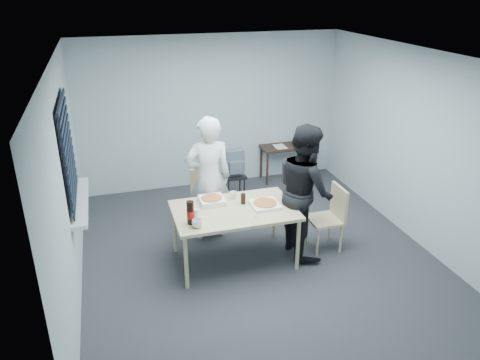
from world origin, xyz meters
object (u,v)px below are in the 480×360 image
object	(u,v)px
chair_far	(206,195)
person_black	(305,190)
person_white	(209,179)
soda_bottle	(190,213)
dining_table	(234,213)
stool	(234,181)
backpack	(235,163)
side_table	(287,150)
chair_right	(331,214)
mug_a	(197,223)
mug_b	(233,195)

from	to	relation	value
chair_far	person_black	distance (m)	1.53
person_white	soda_bottle	xyz separation A→B (m)	(-0.43, -0.93, -0.00)
dining_table	soda_bottle	xyz separation A→B (m)	(-0.59, -0.22, 0.20)
stool	backpack	world-z (taller)	backpack
side_table	soda_bottle	xyz separation A→B (m)	(-2.26, -2.57, 0.32)
chair_far	chair_right	world-z (taller)	same
dining_table	side_table	size ratio (longest dim) A/B	1.59
dining_table	person_black	size ratio (longest dim) A/B	0.86
backpack	soda_bottle	size ratio (longest dim) A/B	1.47
mug_a	mug_b	xyz separation A→B (m)	(0.61, 0.62, -0.00)
mug_a	mug_b	size ratio (longest dim) A/B	1.23
chair_right	backpack	distance (m)	1.95
chair_far	chair_right	distance (m)	1.81
dining_table	person_black	xyz separation A→B (m)	(0.95, -0.01, 0.20)
mug_b	soda_bottle	world-z (taller)	soda_bottle
person_black	stool	distance (m)	1.85
person_white	stool	size ratio (longest dim) A/B	3.72
backpack	soda_bottle	xyz separation A→B (m)	(-1.08, -1.91, 0.20)
person_white	person_black	xyz separation A→B (m)	(1.11, -0.73, 0.00)
backpack	mug_a	world-z (taller)	backpack
dining_table	side_table	bearing A→B (deg)	54.70
person_white	soda_bottle	world-z (taller)	person_white
chair_far	mug_b	bearing A→B (deg)	-73.20
chair_far	mug_a	bearing A→B (deg)	-106.76
side_table	chair_far	bearing A→B (deg)	-143.18
chair_far	person_black	bearing A→B (deg)	-43.03
person_black	mug_a	size ratio (longest dim) A/B	14.39
person_black	side_table	bearing A→B (deg)	-16.87
chair_right	soda_bottle	size ratio (longest dim) A/B	3.09
backpack	stool	bearing A→B (deg)	102.27
chair_right	mug_b	size ratio (longest dim) A/B	8.90
backpack	mug_b	distance (m)	1.46
person_black	side_table	xyz separation A→B (m)	(0.72, 2.37, -0.32)
chair_far	person_black	xyz separation A→B (m)	(1.09, -1.02, 0.37)
chair_right	backpack	bearing A→B (deg)	115.90
mug_a	soda_bottle	bearing A→B (deg)	116.95
person_black	backpack	xyz separation A→B (m)	(-0.46, 1.71, -0.20)
person_white	backpack	size ratio (longest dim) A/B	4.18
mug_b	person_black	bearing A→B (deg)	-19.75
chair_right	chair_far	bearing A→B (deg)	144.37
dining_table	chair_right	size ratio (longest dim) A/B	1.72
side_table	person_white	bearing A→B (deg)	-138.07
mug_a	chair_far	bearing A→B (deg)	73.24
person_black	soda_bottle	xyz separation A→B (m)	(-1.54, -0.20, -0.00)
mug_b	mug_a	bearing A→B (deg)	-134.36
chair_far	person_white	bearing A→B (deg)	-94.16
dining_table	mug_b	distance (m)	0.33
dining_table	stool	bearing A→B (deg)	74.11
side_table	mug_b	xyz separation A→B (m)	(-1.59, -2.05, 0.23)
person_white	soda_bottle	size ratio (longest dim) A/B	6.14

